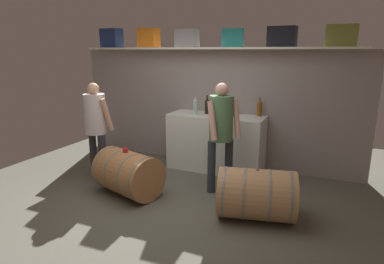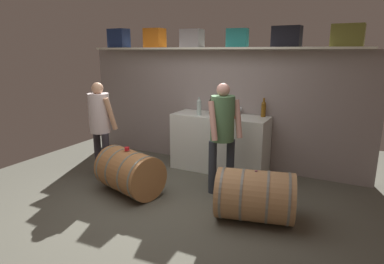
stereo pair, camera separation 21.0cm
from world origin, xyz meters
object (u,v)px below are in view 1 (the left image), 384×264
Objects in this scene: toolcase_teal at (233,38)px; toolcase_olive at (342,36)px; tasting_cup at (125,150)px; red_funnel at (230,115)px; winemaker_pouring at (96,121)px; visitor_tasting at (221,126)px; toolcase_grey at (187,38)px; wine_barrel_near at (128,173)px; wine_bottle_amber at (259,108)px; work_cabinet at (216,143)px; wine_barrel_far at (256,194)px; toolcase_black at (282,37)px; toolcase_orange at (149,38)px; wine_bottle_dark at (207,106)px; toolcase_navy at (112,38)px; wine_bottle_clear at (195,107)px; wine_glass at (236,109)px.

toolcase_olive reaches higher than toolcase_teal.
tasting_cup is (-1.00, -1.65, -1.53)m from toolcase_teal.
red_funnel is at bearing -164.16° from toolcase_olive.
visitor_tasting is (1.93, 0.32, 0.03)m from winemaker_pouring.
toolcase_grey is 0.22× the size of visitor_tasting.
wine_bottle_amber is at bearing 65.50° from wine_barrel_near.
wine_barrel_far is at bearing -53.85° from work_cabinet.
winemaker_pouring is (-0.95, -1.33, -1.26)m from toolcase_grey.
toolcase_black is 1.00× the size of toolcase_olive.
toolcase_black is 3.79× the size of red_funnel.
toolcase_black is at bearing 46.93° from winemaker_pouring.
toolcase_black is at bearing 43.01° from tasting_cup.
visitor_tasting is (1.17, 0.64, 0.31)m from tasting_cup.
visitor_tasting reaches higher than wine_barrel_far.
wine_barrel_near is at bearing -98.39° from toolcase_grey.
toolcase_black is (0.77, 0.00, 0.01)m from toolcase_teal.
toolcase_orange is 1.56m from toolcase_teal.
tasting_cup is 0.05× the size of winemaker_pouring.
wine_barrel_near is (-2.56, -1.65, -1.88)m from toolcase_olive.
wine_bottle_dark is (-0.37, -0.15, -1.10)m from toolcase_teal.
red_funnel reaches higher than tasting_cup.
toolcase_navy is at bearing 175.74° from toolcase_teal.
toolcase_black and toolcase_olive have the same top height.
wine_bottle_dark is 2.84× the size of red_funnel.
tasting_cup is at bearing -110.27° from wine_bottle_clear.
wine_bottle_amber is at bearing -2.28° from toolcase_orange.
wine_bottle_dark is at bearing -168.66° from toolcase_black.
work_cabinet is (0.62, -0.20, -1.72)m from toolcase_grey.
toolcase_navy is 0.91× the size of toolcase_black.
tasting_cup is at bearing -112.76° from wine_bottle_dark.
toolcase_grey is 2.06m from winemaker_pouring.
toolcase_navy reaches higher than toolcase_orange.
toolcase_olive reaches higher than visitor_tasting.
toolcase_navy is 0.24× the size of visitor_tasting.
toolcase_olive is 1.57m from wine_bottle_amber.
visitor_tasting is at bearing -17.19° from toolcase_navy.
toolcase_navy reaches higher than toolcase_teal.
wine_bottle_dark reaches higher than wine_bottle_amber.
wine_barrel_far is (0.76, -1.62, -0.73)m from wine_glass.
wine_bottle_dark is (1.19, -0.15, -1.13)m from toolcase_orange.
tasting_cup is 0.04× the size of visitor_tasting.
toolcase_navy is at bearing 129.81° from tasting_cup.
wine_glass is 0.36m from red_funnel.
wine_glass is 2.27m from winemaker_pouring.
toolcase_black is 0.41× the size of wine_barrel_far.
toolcase_navy reaches higher than toolcase_grey.
toolcase_black is (2.33, 0.00, -0.01)m from toolcase_orange.
wine_glass reaches higher than red_funnel.
toolcase_grey is 0.22× the size of work_cabinet.
wine_barrel_near is (-1.74, -1.65, -1.88)m from toolcase_black.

